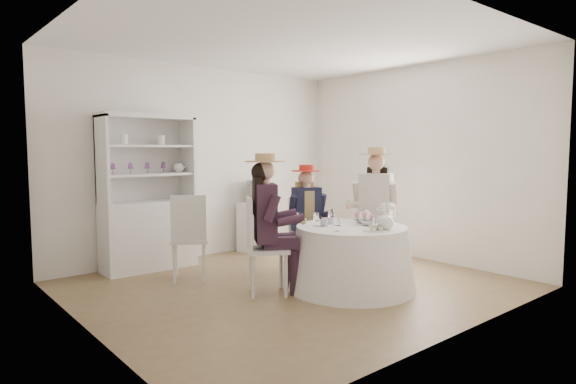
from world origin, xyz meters
TOP-DOWN VIEW (x-y plane):
  - ground at (0.00, 0.00)m, footprint 4.50×4.50m
  - ceiling at (0.00, 0.00)m, footprint 4.50×4.50m
  - wall_back at (0.00, 2.00)m, footprint 4.50×0.00m
  - wall_front at (0.00, -2.00)m, footprint 4.50×0.00m
  - wall_left at (-2.25, 0.00)m, footprint 0.00×4.50m
  - wall_right at (2.25, 0.00)m, footprint 0.00×4.50m
  - tea_table at (0.39, -0.52)m, footprint 1.41×1.41m
  - hutch at (-0.94, 1.77)m, footprint 1.26×0.67m
  - side_table at (0.79, 1.75)m, footprint 0.61×0.61m
  - hatbox at (0.79, 1.75)m, footprint 0.37×0.37m
  - guest_left at (-0.43, -0.09)m, footprint 0.64×0.59m
  - guest_mid at (0.57, 0.40)m, footprint 0.51×0.55m
  - guest_right at (1.24, -0.14)m, footprint 0.66×0.60m
  - spare_chair at (-0.83, 0.90)m, footprint 0.57×0.57m
  - teacup_a at (0.14, -0.34)m, footprint 0.10×0.10m
  - teacup_b at (0.31, -0.26)m, footprint 0.08×0.08m
  - teacup_c at (0.64, -0.42)m, footprint 0.10×0.10m
  - flower_bowl at (0.58, -0.61)m, footprint 0.25×0.25m
  - flower_arrangement at (0.63, -0.51)m, footprint 0.18×0.17m
  - table_teapot at (0.48, -0.91)m, footprint 0.23×0.17m
  - sandwich_plate at (0.34, -0.89)m, footprint 0.25×0.25m
  - cupcake_stand at (0.86, -0.59)m, footprint 0.23×0.23m
  - stemware_set at (0.39, -0.52)m, footprint 0.81×0.84m

SIDE VIEW (x-z plane):
  - ground at x=0.00m, z-range 0.00..0.00m
  - tea_table at x=0.39m, z-range 0.00..0.69m
  - side_table at x=0.79m, z-range 0.00..0.74m
  - spare_chair at x=-0.83m, z-range 0.04..1.05m
  - hutch at x=-0.94m, z-range -0.29..1.69m
  - sandwich_plate at x=0.34m, z-range 0.68..0.74m
  - flower_bowl at x=0.58m, z-range 0.69..0.74m
  - teacup_a at x=0.14m, z-range 0.69..0.76m
  - teacup_b at x=0.31m, z-range 0.69..0.76m
  - teacup_c at x=0.64m, z-range 0.69..0.76m
  - guest_mid at x=0.57m, z-range 0.09..1.43m
  - table_teapot at x=0.48m, z-range 0.68..0.86m
  - stemware_set at x=0.39m, z-range 0.69..0.84m
  - cupcake_stand at x=0.86m, z-range 0.66..0.88m
  - flower_arrangement at x=0.63m, z-range 0.74..0.81m
  - guest_left at x=-0.43m, z-range 0.10..1.59m
  - guest_right at x=1.24m, z-range 0.10..1.66m
  - hatbox at x=0.79m, z-range 0.74..1.07m
  - wall_back at x=0.00m, z-range -0.90..3.60m
  - wall_front at x=0.00m, z-range -0.90..3.60m
  - wall_left at x=-2.25m, z-range -0.90..3.60m
  - wall_right at x=2.25m, z-range -0.90..3.60m
  - ceiling at x=0.00m, z-range 2.70..2.70m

